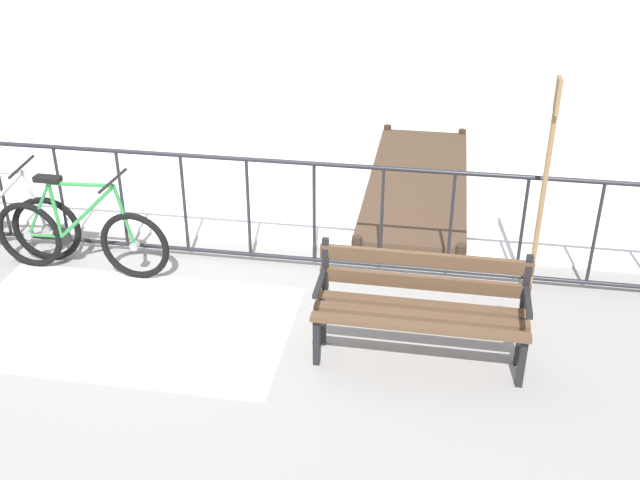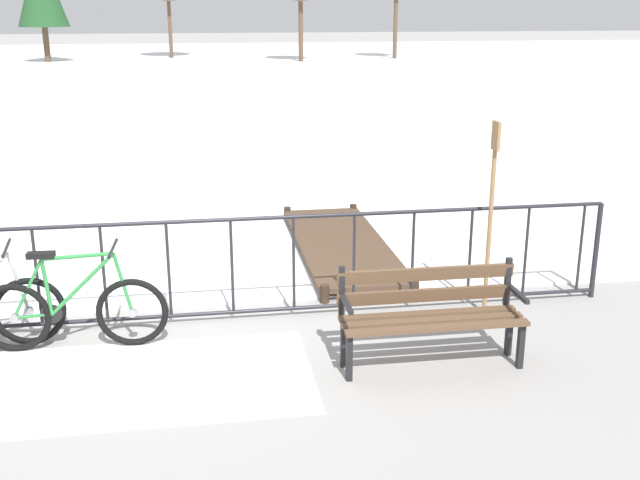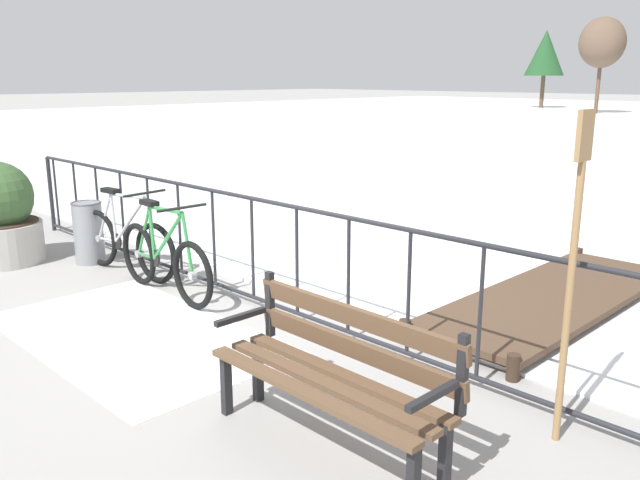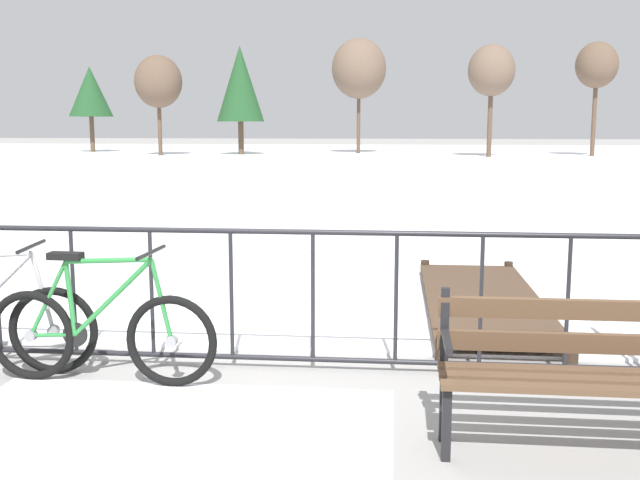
# 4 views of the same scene
# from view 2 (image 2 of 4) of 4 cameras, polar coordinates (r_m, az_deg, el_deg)

# --- Properties ---
(ground_plane) EXTENTS (160.00, 160.00, 0.00)m
(ground_plane) POSITION_cam_2_polar(r_m,az_deg,el_deg) (7.81, -11.01, -6.13)
(ground_plane) COLOR gray
(frozen_pond) EXTENTS (80.00, 56.00, 0.03)m
(frozen_pond) POSITION_cam_2_polar(r_m,az_deg,el_deg) (35.71, -10.00, 12.12)
(frozen_pond) COLOR white
(frozen_pond) RESTS_ON ground
(snow_patch) EXTENTS (2.75, 1.58, 0.01)m
(snow_patch) POSITION_cam_2_polar(r_m,az_deg,el_deg) (6.73, -12.58, -10.18)
(snow_patch) COLOR white
(snow_patch) RESTS_ON ground
(railing_fence) EXTENTS (9.06, 0.06, 1.07)m
(railing_fence) POSITION_cam_2_polar(r_m,az_deg,el_deg) (7.60, -11.25, -2.26)
(railing_fence) COLOR #232328
(railing_fence) RESTS_ON ground
(bicycle_near_railing) EXTENTS (1.71, 0.52, 0.97)m
(bicycle_near_railing) POSITION_cam_2_polar(r_m,az_deg,el_deg) (7.35, -17.99, -5.09)
(bicycle_near_railing) COLOR black
(bicycle_near_railing) RESTS_ON ground
(park_bench) EXTENTS (1.60, 0.49, 0.89)m
(park_bench) POSITION_cam_2_polar(r_m,az_deg,el_deg) (6.74, 8.24, -5.11)
(park_bench) COLOR brown
(park_bench) RESTS_ON ground
(oar_upright) EXTENTS (0.04, 0.16, 1.98)m
(oar_upright) POSITION_cam_2_polar(r_m,az_deg,el_deg) (7.74, 12.68, 2.47)
(oar_upright) COLOR #937047
(oar_upright) RESTS_ON ground
(wooden_dock) EXTENTS (1.10, 3.38, 0.20)m
(wooden_dock) POSITION_cam_2_polar(r_m,az_deg,el_deg) (9.74, 1.60, -0.31)
(wooden_dock) COLOR #4C3828
(wooden_dock) RESTS_ON ground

